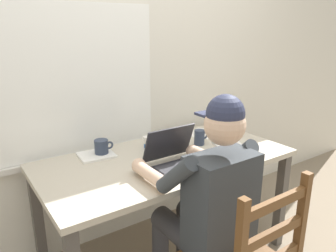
% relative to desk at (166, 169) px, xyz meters
% --- Properties ---
extents(back_wall, '(6.00, 0.08, 2.60)m').
position_rel_desk_xyz_m(back_wall, '(-0.01, 0.48, 0.64)').
color(back_wall, silver).
rests_on(back_wall, ground).
extents(desk, '(1.58, 0.79, 0.74)m').
position_rel_desk_xyz_m(desk, '(0.00, 0.00, 0.00)').
color(desk, '#BCB29E').
rests_on(desk, ground).
extents(seated_person, '(0.50, 0.60, 1.25)m').
position_rel_desk_xyz_m(seated_person, '(-0.07, -0.47, 0.03)').
color(seated_person, '#33383D').
rests_on(seated_person, ground).
extents(laptop, '(0.33, 0.31, 0.22)m').
position_rel_desk_xyz_m(laptop, '(-0.03, -0.16, 0.14)').
color(laptop, '#232328').
rests_on(laptop, desk).
extents(computer_mouse, '(0.06, 0.10, 0.03)m').
position_rel_desk_xyz_m(computer_mouse, '(0.22, -0.19, 0.10)').
color(computer_mouse, black).
rests_on(computer_mouse, desk).
extents(coffee_mug_white, '(0.12, 0.08, 0.10)m').
position_rel_desk_xyz_m(coffee_mug_white, '(0.43, -0.11, 0.14)').
color(coffee_mug_white, white).
rests_on(coffee_mug_white, desk).
extents(coffee_mug_dark, '(0.11, 0.07, 0.10)m').
position_rel_desk_xyz_m(coffee_mug_dark, '(0.32, 0.06, 0.14)').
color(coffee_mug_dark, '#2D384C').
rests_on(coffee_mug_dark, desk).
extents(coffee_mug_spare, '(0.13, 0.09, 0.10)m').
position_rel_desk_xyz_m(coffee_mug_spare, '(-0.32, 0.26, 0.14)').
color(coffee_mug_spare, '#2D384C').
rests_on(coffee_mug_spare, desk).
extents(book_stack_main, '(0.21, 0.15, 0.08)m').
position_rel_desk_xyz_m(book_stack_main, '(0.05, 0.16, 0.13)').
color(book_stack_main, '#2D5B9E').
rests_on(book_stack_main, desk).
extents(paper_pile_near_laptop, '(0.28, 0.26, 0.00)m').
position_rel_desk_xyz_m(paper_pile_near_laptop, '(0.49, 0.23, 0.09)').
color(paper_pile_near_laptop, white).
rests_on(paper_pile_near_laptop, desk).
extents(paper_pile_back_corner, '(0.23, 0.21, 0.02)m').
position_rel_desk_xyz_m(paper_pile_back_corner, '(0.47, -0.07, 0.10)').
color(paper_pile_back_corner, white).
rests_on(paper_pile_back_corner, desk).
extents(paper_pile_side, '(0.23, 0.20, 0.01)m').
position_rel_desk_xyz_m(paper_pile_side, '(-0.36, 0.26, 0.09)').
color(paper_pile_side, white).
rests_on(paper_pile_side, desk).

